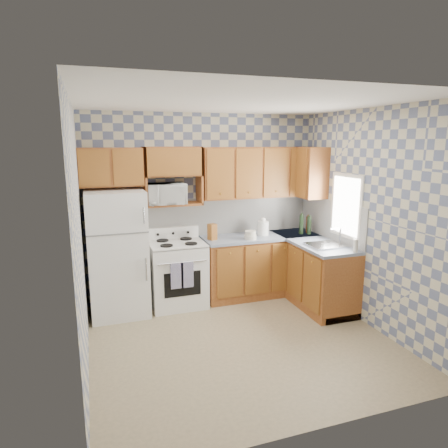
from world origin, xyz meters
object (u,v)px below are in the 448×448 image
(refrigerator, at_px, (118,253))
(stove_body, at_px, (177,275))
(electric_kettle, at_px, (263,228))
(microwave, at_px, (166,194))

(refrigerator, height_order, stove_body, refrigerator)
(refrigerator, xyz_separation_m, electric_kettle, (2.13, 0.05, 0.19))
(refrigerator, relative_size, stove_body, 1.87)
(stove_body, distance_m, microwave, 1.15)
(refrigerator, xyz_separation_m, microwave, (0.70, 0.13, 0.75))
(stove_body, height_order, microwave, microwave)
(stove_body, bearing_deg, microwave, 135.82)
(microwave, bearing_deg, refrigerator, -169.34)
(microwave, bearing_deg, stove_body, -44.03)
(refrigerator, bearing_deg, electric_kettle, 1.26)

